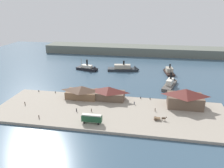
% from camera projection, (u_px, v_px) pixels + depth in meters
% --- Properties ---
extents(ground_plane, '(320.00, 320.00, 0.00)m').
position_uv_depth(ground_plane, '(116.00, 95.00, 125.91)').
color(ground_plane, '#385166').
extents(quay_promenade, '(110.00, 36.00, 1.20)m').
position_uv_depth(quay_promenade, '(109.00, 112.00, 105.38)').
color(quay_promenade, '#9E9384').
rests_on(quay_promenade, ground).
extents(seawall_edge, '(110.00, 0.80, 1.00)m').
position_uv_depth(seawall_edge, '(115.00, 97.00, 122.41)').
color(seawall_edge, gray).
rests_on(seawall_edge, ground).
extents(ferry_shed_west_terminal, '(16.66, 8.73, 6.77)m').
position_uv_depth(ferry_shed_west_terminal, '(82.00, 92.00, 118.26)').
color(ferry_shed_west_terminal, brown).
rests_on(ferry_shed_west_terminal, quay_promenade).
extents(ferry_shed_central_terminal, '(16.84, 8.54, 7.06)m').
position_uv_depth(ferry_shed_central_terminal, '(109.00, 93.00, 116.62)').
color(ferry_shed_central_terminal, brown).
rests_on(ferry_shed_central_terminal, quay_promenade).
extents(ferry_shed_customs_shed, '(17.01, 10.95, 9.23)m').
position_uv_depth(ferry_shed_customs_shed, '(185.00, 98.00, 108.09)').
color(ferry_shed_customs_shed, brown).
rests_on(ferry_shed_customs_shed, quay_promenade).
extents(street_tram, '(8.71, 2.53, 4.03)m').
position_uv_depth(street_tram, '(92.00, 118.00, 93.68)').
color(street_tram, '#1E4C2D').
rests_on(street_tram, quay_promenade).
extents(horse_cart, '(5.56, 1.70, 1.87)m').
position_uv_depth(horse_cart, '(160.00, 118.00, 96.47)').
color(horse_cart, brown).
rests_on(horse_cart, quay_promenade).
extents(pedestrian_standing_center, '(0.41, 0.41, 1.65)m').
position_uv_depth(pedestrian_standing_center, '(134.00, 103.00, 111.49)').
color(pedestrian_standing_center, '#33384C').
rests_on(pedestrian_standing_center, quay_promenade).
extents(pedestrian_by_tram, '(0.43, 0.43, 1.74)m').
position_uv_depth(pedestrian_by_tram, '(76.00, 110.00, 104.32)').
color(pedestrian_by_tram, '#232328').
rests_on(pedestrian_by_tram, quay_promenade).
extents(pedestrian_walking_west, '(0.41, 0.41, 1.65)m').
position_uv_depth(pedestrian_walking_west, '(155.00, 110.00, 104.58)').
color(pedestrian_walking_west, '#6B5B4C').
rests_on(pedestrian_walking_west, quay_promenade).
extents(pedestrian_at_waters_edge, '(0.41, 0.41, 1.66)m').
position_uv_depth(pedestrian_at_waters_edge, '(39.00, 117.00, 98.20)').
color(pedestrian_at_waters_edge, '#4C3D33').
rests_on(pedestrian_at_waters_edge, quay_promenade).
extents(pedestrian_near_east_shed, '(0.39, 0.39, 1.57)m').
position_uv_depth(pedestrian_near_east_shed, '(91.00, 110.00, 104.32)').
color(pedestrian_near_east_shed, '#4C3D33').
rests_on(pedestrian_near_east_shed, quay_promenade).
extents(pedestrian_near_west_shed, '(0.43, 0.43, 1.75)m').
position_uv_depth(pedestrian_near_west_shed, '(25.00, 103.00, 111.01)').
color(pedestrian_near_west_shed, '#4C3D33').
rests_on(pedestrian_near_west_shed, quay_promenade).
extents(mooring_post_east, '(0.44, 0.44, 0.90)m').
position_uv_depth(mooring_post_east, '(39.00, 91.00, 127.67)').
color(mooring_post_east, black).
rests_on(mooring_post_east, quay_promenade).
extents(mooring_post_west, '(0.44, 0.44, 0.90)m').
position_uv_depth(mooring_post_west, '(141.00, 98.00, 118.47)').
color(mooring_post_west, black).
rests_on(mooring_post_west, quay_promenade).
extents(mooring_post_center_west, '(0.44, 0.44, 0.90)m').
position_uv_depth(mooring_post_center_west, '(55.00, 92.00, 125.87)').
color(mooring_post_center_west, black).
rests_on(mooring_post_center_west, quay_promenade).
extents(mooring_post_center_east, '(0.44, 0.44, 0.90)m').
position_uv_depth(mooring_post_center_east, '(150.00, 99.00, 117.39)').
color(mooring_post_center_east, black).
rests_on(mooring_post_center_east, quay_promenade).
extents(ferry_moored_east, '(7.88, 16.90, 9.41)m').
position_uv_depth(ferry_moored_east, '(169.00, 71.00, 165.08)').
color(ferry_moored_east, black).
rests_on(ferry_moored_east, ground).
extents(ferry_approaching_east, '(25.30, 10.07, 10.06)m').
position_uv_depth(ferry_approaching_east, '(126.00, 69.00, 170.80)').
color(ferry_approaching_east, '#23282D').
rests_on(ferry_approaching_east, ground).
extents(ferry_mid_harbor, '(11.04, 22.40, 10.72)m').
position_uv_depth(ferry_mid_harbor, '(170.00, 83.00, 139.61)').
color(ferry_mid_harbor, '#514C47').
rests_on(ferry_mid_harbor, ground).
extents(ferry_approaching_west, '(19.01, 10.59, 10.58)m').
position_uv_depth(ferry_approaching_west, '(89.00, 68.00, 171.69)').
color(ferry_approaching_west, black).
rests_on(ferry_approaching_west, ground).
extents(far_headland, '(180.00, 24.00, 8.00)m').
position_uv_depth(far_headland, '(133.00, 50.00, 226.13)').
color(far_headland, '#60665B').
rests_on(far_headland, ground).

